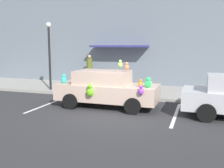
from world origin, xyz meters
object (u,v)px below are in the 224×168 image
street_lamp_post (49,49)px  teddy_bear_on_sidewalk (150,89)px  plush_covered_car (106,88)px  pedestrian_near_shopfront (90,71)px

street_lamp_post → teddy_bear_on_sidewalk: bearing=-0.1°
plush_covered_car → street_lamp_post: 4.96m
plush_covered_car → teddy_bear_on_sidewalk: (1.46, 2.22, -0.30)m
teddy_bear_on_sidewalk → street_lamp_post: street_lamp_post is taller
street_lamp_post → plush_covered_car: bearing=-28.3°
street_lamp_post → pedestrian_near_shopfront: street_lamp_post is taller
plush_covered_car → street_lamp_post: bearing=151.7°
street_lamp_post → pedestrian_near_shopfront: size_ratio=1.98×
plush_covered_car → pedestrian_near_shopfront: plush_covered_car is taller
plush_covered_car → teddy_bear_on_sidewalk: bearing=56.6°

